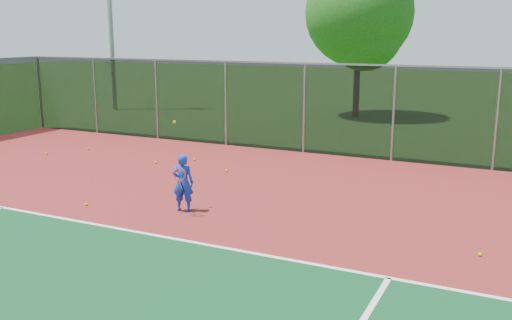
% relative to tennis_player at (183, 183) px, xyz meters
% --- Properties ---
extents(court_apron, '(30.00, 20.00, 0.02)m').
position_rel_tennis_player_xyz_m(court_apron, '(3.07, -2.65, -0.68)').
color(court_apron, maroon).
rests_on(court_apron, ground).
extents(fence_back, '(30.00, 0.06, 3.03)m').
position_rel_tennis_player_xyz_m(fence_back, '(3.07, 7.35, 0.88)').
color(fence_back, black).
rests_on(fence_back, court_apron).
extents(tennis_player, '(0.59, 0.64, 2.06)m').
position_rel_tennis_player_xyz_m(tennis_player, '(0.00, 0.00, 0.00)').
color(tennis_player, '#1538CA').
rests_on(tennis_player, court_apron).
extents(practice_ball_0, '(0.07, 0.07, 0.07)m').
position_rel_tennis_player_xyz_m(practice_ball_0, '(-2.57, 4.61, -0.63)').
color(practice_ball_0, '#BBC617').
rests_on(practice_ball_0, court_apron).
extents(practice_ball_1, '(0.07, 0.07, 0.07)m').
position_rel_tennis_player_xyz_m(practice_ball_1, '(-2.35, 3.25, -0.63)').
color(practice_ball_1, '#BBC617').
rests_on(practice_ball_1, court_apron).
extents(practice_ball_2, '(0.07, 0.07, 0.07)m').
position_rel_tennis_player_xyz_m(practice_ball_2, '(-3.46, 3.74, -0.63)').
color(practice_ball_2, '#BBC617').
rests_on(practice_ball_2, court_apron).
extents(practice_ball_3, '(0.07, 0.07, 0.07)m').
position_rel_tennis_player_xyz_m(practice_ball_3, '(-6.86, 4.50, -0.63)').
color(practice_ball_3, '#BBC617').
rests_on(practice_ball_3, court_apron).
extents(practice_ball_4, '(0.07, 0.07, 0.07)m').
position_rel_tennis_player_xyz_m(practice_ball_4, '(-0.93, 3.73, -0.63)').
color(practice_ball_4, '#BBC617').
rests_on(practice_ball_4, court_apron).
extents(practice_ball_5, '(0.07, 0.07, 0.07)m').
position_rel_tennis_player_xyz_m(practice_ball_5, '(-2.28, -0.67, -0.63)').
color(practice_ball_5, '#BBC617').
rests_on(practice_ball_5, court_apron).
extents(practice_ball_6, '(0.07, 0.07, 0.07)m').
position_rel_tennis_player_xyz_m(practice_ball_6, '(6.34, 0.04, -0.63)').
color(practice_ball_6, '#BBC617').
rests_on(practice_ball_6, court_apron).
extents(practice_ball_7, '(0.07, 0.07, 0.07)m').
position_rel_tennis_player_xyz_m(practice_ball_7, '(-7.51, 3.22, -0.63)').
color(practice_ball_7, '#BBC617').
rests_on(practice_ball_7, court_apron).
extents(tree_back_left, '(5.11, 5.11, 7.50)m').
position_rel_tennis_player_xyz_m(tree_back_left, '(-0.66, 16.47, 4.02)').
color(tree_back_left, '#3D2516').
rests_on(tree_back_left, ground).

